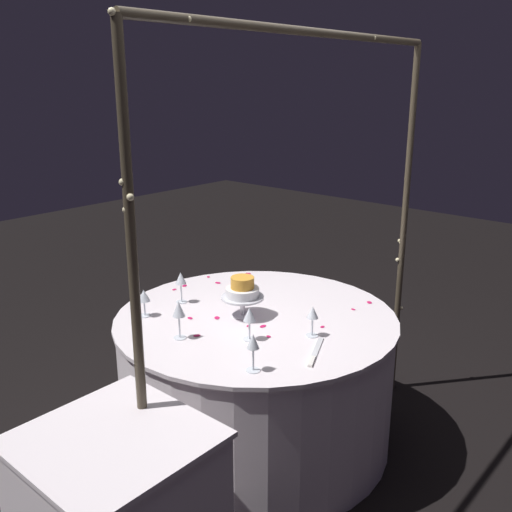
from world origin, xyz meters
The scene contains 28 objects.
ground_plane centered at (0.00, 0.00, 0.00)m, with size 12.00×12.00×0.00m, color black.
decorative_arch centered at (0.00, 0.31, 1.38)m, with size 2.01×0.06×2.10m.
main_table centered at (0.00, 0.00, 0.36)m, with size 1.46×1.46×0.72m.
tiered_cake centered at (0.05, -0.05, 0.86)m, with size 0.22×0.22×0.21m.
wine_glass_0 centered at (0.23, 0.16, 0.84)m, with size 0.06×0.06×0.16m.
wine_glass_1 centered at (0.38, -0.43, 0.83)m, with size 0.06×0.06×0.14m.
wine_glass_2 centered at (0.45, 0.38, 0.85)m, with size 0.06×0.06×0.17m.
wine_glass_3 centered at (0.01, 0.36, 0.83)m, with size 0.06×0.06×0.15m.
wine_glass_4 centered at (0.44, -0.10, 0.86)m, with size 0.06×0.06×0.19m.
wine_glass_5 centered at (0.12, -0.43, 0.85)m, with size 0.06×0.06×0.17m.
cake_knife centered at (0.16, 0.48, 0.73)m, with size 0.28×0.15×0.01m.
rose_petal_0 centered at (-0.47, -0.48, 0.73)m, with size 0.04×0.02×0.00m, color #C61951.
rose_petal_1 centered at (0.15, 0.21, 0.73)m, with size 0.03×0.02×0.00m, color #C61951.
rose_petal_2 centered at (-0.23, -0.50, 0.73)m, with size 0.04×0.03×0.00m, color #C61951.
rose_petal_3 centered at (-0.06, -0.61, 0.73)m, with size 0.04×0.03×0.00m, color #C61951.
rose_petal_4 centered at (-0.55, 0.35, 0.73)m, with size 0.04×0.03×0.00m, color #C61951.
rose_petal_5 centered at (-0.22, -0.34, 0.73)m, with size 0.03×0.02×0.00m, color #C61951.
rose_petal_6 centered at (0.12, 0.06, 0.73)m, with size 0.03×0.02×0.00m, color #C61951.
rose_petal_7 centered at (0.15, -0.13, 0.73)m, with size 0.04×0.03×0.00m, color #C61951.
rose_petal_8 centered at (-0.26, -0.62, 0.73)m, with size 0.03×0.02×0.00m, color #C61951.
rose_petal_9 centered at (-0.40, 0.33, 0.73)m, with size 0.03×0.02×0.00m, color #C61951.
rose_petal_10 centered at (-0.11, 0.34, 0.73)m, with size 0.03×0.02×0.00m, color #C61951.
rose_petal_11 centered at (-0.21, -0.32, 0.73)m, with size 0.03×0.02×0.00m, color #C61951.
rose_petal_12 centered at (0.25, -0.23, 0.73)m, with size 0.03×0.02×0.00m, color #C61951.
rose_petal_13 centered at (0.08, 0.11, 0.73)m, with size 0.04×0.03×0.00m, color #C61951.
rose_petal_14 centered at (-0.33, -0.33, 0.73)m, with size 0.03×0.02×0.00m, color #C61951.
rose_petal_15 centered at (0.37, -0.05, 0.73)m, with size 0.04×0.02×0.00m, color #C61951.
rose_petal_16 centered at (0.02, -0.61, 0.73)m, with size 0.03×0.02×0.00m, color #C61951.
Camera 1 is at (2.07, 1.80, 1.89)m, focal length 40.40 mm.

